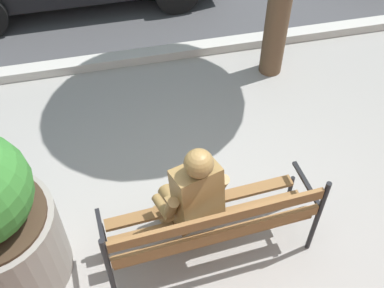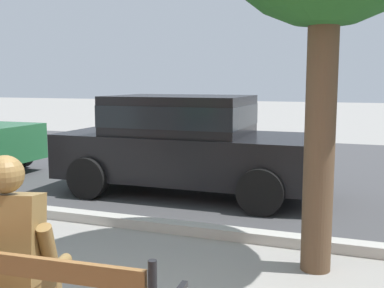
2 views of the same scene
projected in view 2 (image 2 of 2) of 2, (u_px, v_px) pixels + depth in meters
street_surface at (272, 167)px, 9.77m from camera, size 60.00×9.00×0.01m
curb_stone at (197, 230)px, 5.49m from camera, size 60.00×0.20×0.12m
bronze_statue_seated at (24, 264)px, 2.88m from camera, size 0.62×0.88×1.37m
parked_car_black at (186, 141)px, 7.45m from camera, size 4.11×1.94×1.56m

